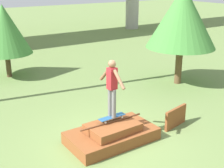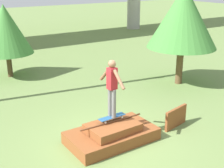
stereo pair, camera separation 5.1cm
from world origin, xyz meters
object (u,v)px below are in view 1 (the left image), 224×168
skateboard (112,117)px  tree_behind_right (182,17)px  tree_behind_left (4,30)px  skater (112,85)px

skateboard → tree_behind_right: tree_behind_right is taller
skateboard → tree_behind_left: (-0.77, 7.35, 1.45)m
skater → tree_behind_right: 5.72m
skater → tree_behind_left: tree_behind_left is taller
skater → tree_behind_left: size_ratio=0.50×
skateboard → tree_behind_left: size_ratio=0.25×
skateboard → skater: (0.00, 0.00, 0.93)m
tree_behind_right → tree_behind_left: bearing=140.1°
skateboard → tree_behind_right: 5.98m
skateboard → tree_behind_left: bearing=96.0°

